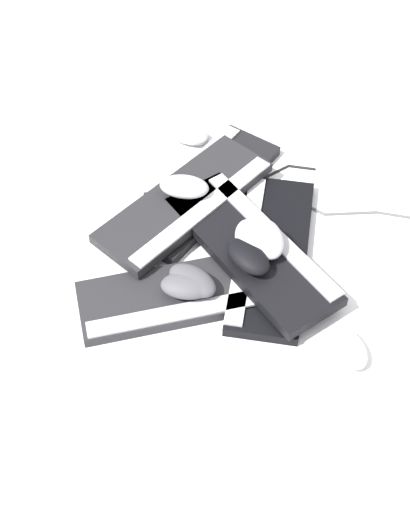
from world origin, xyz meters
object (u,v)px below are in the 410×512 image
Objects in this scene: keyboard_2 at (203,189)px; mouse_5 at (188,286)px; mouse_6 at (346,346)px; mouse_7 at (251,239)px; keyboard_4 at (186,202)px; mouse_1 at (248,257)px; keyboard_1 at (270,253)px; mouse_2 at (188,134)px; mouse_0 at (267,239)px; keyboard_0 at (186,295)px; mouse_3 at (184,187)px; mouse_4 at (192,281)px; keyboard_3 at (252,249)px.

keyboard_2 is 4.08× the size of mouse_5.
mouse_7 reaches higher than mouse_6.
keyboard_4 is 4.08× the size of mouse_7.
mouse_1 is 1.00× the size of mouse_7.
mouse_5 reaches higher than keyboard_1.
mouse_5 reaches higher than keyboard_2.
mouse_0 is at bearing -42.18° from mouse_2.
mouse_3 reaches higher than keyboard_0.
mouse_4 reaches higher than keyboard_0.
mouse_7 is (0.03, 0.21, 0.00)m from mouse_3.
keyboard_3 is (-0.16, 0.05, 0.03)m from keyboard_0.
mouse_7 is at bearing 64.16° from keyboard_2.
mouse_7 is (0.10, 0.21, 0.07)m from keyboard_2.
mouse_3 reaches higher than mouse_2.
mouse_4 reaches higher than keyboard_1.
mouse_1 reaches higher than keyboard_2.
keyboard_0 is at bearing -19.43° from keyboard_1.
keyboard_4 is 4.08× the size of mouse_6.
mouse_3 is at bearing -47.41° from mouse_4.
mouse_1 reaches higher than mouse_4.
mouse_3 is (-0.07, -0.23, 0.00)m from mouse_1.
keyboard_1 is (-0.20, 0.07, 0.00)m from keyboard_0.
keyboard_2 is at bearing -54.45° from mouse_2.
mouse_3 is 1.00× the size of mouse_6.
mouse_3 is 1.00× the size of mouse_7.
keyboard_0 is 4.00× the size of mouse_2.
mouse_4 is (0.10, -0.06, -0.03)m from mouse_1.
keyboard_2 is at bearing 24.08° from mouse_0.
mouse_0 is at bearing -113.23° from mouse_4.
keyboard_3 is 0.05m from mouse_0.
keyboard_2 is 0.25m from mouse_7.
mouse_3 is (-0.03, -0.21, 0.04)m from keyboard_3.
mouse_0 reaches higher than keyboard_2.
mouse_0 reaches higher than mouse_6.
mouse_7 is (0.02, -0.03, 0.00)m from mouse_0.
keyboard_1 is 0.11m from mouse_1.
mouse_6 reaches higher than keyboard_2.
keyboard_1 is 4.16× the size of mouse_1.
mouse_5 is at bearing -13.66° from keyboard_3.
mouse_1 is at bearing 132.99° from mouse_3.
keyboard_1 is 4.16× the size of mouse_5.
keyboard_4 is (-0.18, -0.15, 0.03)m from keyboard_0.
mouse_2 is at bearing -140.81° from keyboard_0.
mouse_7 is (0.23, 0.36, 0.06)m from mouse_2.
keyboard_0 is at bearing 39.88° from keyboard_4.
mouse_3 is at bearing 175.66° from mouse_1.
keyboard_0 is 0.98× the size of keyboard_4.
mouse_6 is at bearing 67.67° from keyboard_1.
keyboard_1 is 4.16× the size of mouse_3.
keyboard_3 is 4.22× the size of mouse_5.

